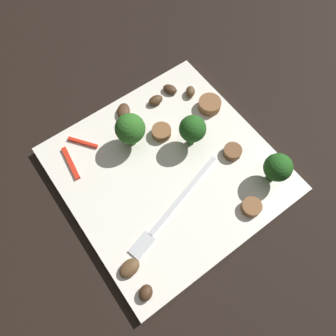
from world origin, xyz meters
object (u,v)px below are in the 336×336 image
object	(u,v)px
plate	(168,170)
mushroom_0	(129,268)
sausage_slice_3	(232,152)
fork	(170,211)
broccoli_floret_2	(278,168)
mushroom_2	(146,293)
mushroom_4	(190,92)
mushroom_1	(121,113)
mushroom_5	(170,89)
sausage_slice_0	(251,207)
broccoli_floret_0	(130,129)
mushroom_3	(156,100)
sausage_slice_1	(210,105)
sausage_slice_2	(161,132)
broccoli_floret_1	(193,129)
pepper_strip_1	(71,163)
pepper_strip_0	(83,142)

from	to	relation	value
plate	mushroom_0	distance (m)	0.15
sausage_slice_3	fork	bearing A→B (deg)	8.16
fork	broccoli_floret_2	bearing A→B (deg)	147.85
mushroom_2	mushroom_4	distance (m)	0.31
mushroom_1	mushroom_5	size ratio (longest dim) A/B	1.23
sausage_slice_0	broccoli_floret_0	bearing A→B (deg)	-68.14
mushroom_0	mushroom_1	xyz separation A→B (m)	(-0.12, -0.20, 0.00)
fork	mushroom_1	bearing A→B (deg)	-115.79
mushroom_2	mushroom_3	bearing A→B (deg)	-127.60
sausage_slice_1	sausage_slice_3	size ratio (longest dim) A/B	1.31
plate	sausage_slice_2	distance (m)	0.06
fork	broccoli_floret_1	size ratio (longest dim) A/B	3.03
sausage_slice_2	mushroom_5	bearing A→B (deg)	-135.34
sausage_slice_3	mushroom_5	distance (m)	0.15
mushroom_3	mushroom_4	distance (m)	0.06
sausage_slice_2	pepper_strip_1	distance (m)	0.14
mushroom_1	mushroom_4	size ratio (longest dim) A/B	1.45
mushroom_3	mushroom_5	xyz separation A→B (m)	(-0.03, -0.00, -0.00)
sausage_slice_3	mushroom_1	size ratio (longest dim) A/B	0.92
sausage_slice_0	mushroom_3	xyz separation A→B (m)	(0.00, -0.22, 0.00)
sausage_slice_3	mushroom_4	size ratio (longest dim) A/B	1.34
pepper_strip_0	mushroom_5	bearing A→B (deg)	-179.64
broccoli_floret_2	mushroom_2	bearing A→B (deg)	5.55
plate	sausage_slice_1	world-z (taller)	sausage_slice_1
sausage_slice_0	sausage_slice_3	size ratio (longest dim) A/B	1.01
pepper_strip_1	sausage_slice_3	bearing A→B (deg)	148.01
broccoli_floret_0	mushroom_1	bearing A→B (deg)	-103.85
sausage_slice_0	mushroom_4	distance (m)	0.21
fork	sausage_slice_3	xyz separation A→B (m)	(-0.13, -0.02, 0.00)
fork	mushroom_5	world-z (taller)	mushroom_5
broccoli_floret_0	sausage_slice_3	distance (m)	0.15
sausage_slice_1	mushroom_2	bearing A→B (deg)	35.42
broccoli_floret_0	mushroom_1	size ratio (longest dim) A/B	2.06
broccoli_floret_0	pepper_strip_0	world-z (taller)	broccoli_floret_0
mushroom_1	pepper_strip_1	bearing A→B (deg)	15.22
mushroom_5	plate	bearing A→B (deg)	52.55
mushroom_3	mushroom_2	bearing A→B (deg)	52.40
fork	mushroom_0	bearing A→B (deg)	4.33
sausage_slice_2	mushroom_1	world-z (taller)	sausage_slice_2
fork	broccoli_floret_2	world-z (taller)	broccoli_floret_2
fork	mushroom_3	world-z (taller)	mushroom_3
fork	mushroom_4	bearing A→B (deg)	-150.97
broccoli_floret_0	sausage_slice_1	distance (m)	0.14
broccoli_floret_0	mushroom_3	size ratio (longest dim) A/B	2.51
broccoli_floret_2	pepper_strip_0	distance (m)	0.28
sausage_slice_2	mushroom_2	bearing A→B (deg)	49.58
broccoli_floret_2	sausage_slice_0	world-z (taller)	broccoli_floret_2
broccoli_floret_0	mushroom_0	world-z (taller)	broccoli_floret_0
mushroom_2	mushroom_4	world-z (taller)	same
broccoli_floret_1	sausage_slice_3	size ratio (longest dim) A/B	2.17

